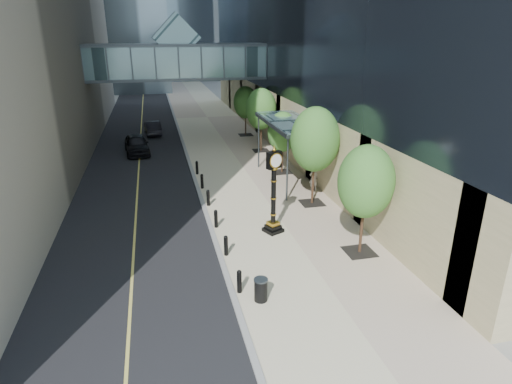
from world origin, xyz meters
TOP-DOWN VIEW (x-y plane):
  - ground at (0.00, 0.00)m, footprint 320.00×320.00m
  - road at (-7.00, 40.00)m, footprint 8.00×180.00m
  - sidewalk at (1.00, 40.00)m, footprint 8.00×180.00m
  - curb at (-3.00, 40.00)m, footprint 0.25×180.00m
  - skywalk at (-3.00, 28.00)m, footprint 17.00×4.20m
  - entrance_canopy at (3.48, 14.00)m, footprint 3.00×8.00m
  - bollard_row at (-2.70, 9.00)m, footprint 0.20×16.20m
  - street_trees at (3.60, 15.14)m, footprint 2.90×28.50m
  - street_clock at (0.15, 6.14)m, footprint 1.14×1.14m
  - trash_bin at (-1.99, 0.25)m, footprint 0.69×0.69m
  - pedestrian at (4.50, 11.70)m, footprint 0.62×0.42m
  - car_near at (-7.18, 24.29)m, footprint 2.43×5.03m
  - car_far at (-5.75, 31.80)m, footprint 1.89×4.39m

SIDE VIEW (x-z plane):
  - ground at x=0.00m, z-range 0.00..0.00m
  - road at x=-7.00m, z-range 0.00..0.02m
  - sidewalk at x=1.00m, z-range 0.00..0.06m
  - curb at x=-3.00m, z-range 0.00..0.07m
  - bollard_row at x=-2.70m, z-range 0.06..0.96m
  - trash_bin at x=-1.99m, z-range 0.06..0.96m
  - car_far at x=-5.75m, z-range 0.02..1.43m
  - car_near at x=-7.18m, z-range 0.02..1.68m
  - pedestrian at x=4.50m, z-range 0.06..1.73m
  - street_clock at x=0.15m, z-range -0.24..4.33m
  - street_trees at x=3.60m, z-range 0.71..6.67m
  - entrance_canopy at x=3.48m, z-range 2.00..6.38m
  - skywalk at x=-3.00m, z-range 4.81..10.61m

